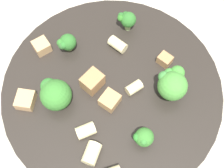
% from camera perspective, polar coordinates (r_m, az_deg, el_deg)
% --- Properties ---
extents(ground_plane, '(2.00, 2.00, 0.00)m').
position_cam_1_polar(ground_plane, '(0.45, 0.00, -2.49)').
color(ground_plane, '#BCB29E').
extents(pasta_bowl, '(0.29, 0.29, 0.04)m').
position_cam_1_polar(pasta_bowl, '(0.43, 0.00, -1.41)').
color(pasta_bowl, '#28231E').
rests_on(pasta_bowl, ground_plane).
extents(broccoli_floret_0, '(0.02, 0.02, 0.03)m').
position_cam_1_polar(broccoli_floret_0, '(0.45, 2.84, 11.72)').
color(broccoli_floret_0, '#9EC175').
rests_on(broccoli_floret_0, pasta_bowl).
extents(broccoli_floret_1, '(0.02, 0.03, 0.03)m').
position_cam_1_polar(broccoli_floret_1, '(0.38, 5.79, -9.70)').
color(broccoli_floret_1, '#84AD60').
rests_on(broccoli_floret_1, pasta_bowl).
extents(broccoli_floret_2, '(0.02, 0.03, 0.03)m').
position_cam_1_polar(broccoli_floret_2, '(0.43, -8.30, 7.45)').
color(broccoli_floret_2, '#93B766').
rests_on(broccoli_floret_2, pasta_bowl).
extents(broccoli_floret_3, '(0.04, 0.04, 0.04)m').
position_cam_1_polar(broccoli_floret_3, '(0.40, -10.48, -1.67)').
color(broccoli_floret_3, '#84AD60').
rests_on(broccoli_floret_3, pasta_bowl).
extents(broccoli_floret_4, '(0.04, 0.04, 0.04)m').
position_cam_1_polar(broccoli_floret_4, '(0.40, 11.00, 0.51)').
color(broccoli_floret_4, '#93B766').
rests_on(broccoli_floret_4, pasta_bowl).
extents(rigatoni_1, '(0.03, 0.03, 0.02)m').
position_cam_1_polar(rigatoni_1, '(0.39, -4.83, -8.48)').
color(rigatoni_1, beige).
rests_on(rigatoni_1, pasta_bowl).
extents(rigatoni_2, '(0.03, 0.03, 0.01)m').
position_cam_1_polar(rigatoni_2, '(0.44, 1.43, 7.21)').
color(rigatoni_2, beige).
rests_on(rigatoni_2, pasta_bowl).
extents(rigatoni_3, '(0.02, 0.02, 0.01)m').
position_cam_1_polar(rigatoni_3, '(0.41, 4.10, -0.13)').
color(rigatoni_3, beige).
rests_on(rigatoni_3, pasta_bowl).
extents(rigatoni_4, '(0.03, 0.02, 0.02)m').
position_cam_1_polar(rigatoni_4, '(0.38, -3.74, -12.52)').
color(rigatoni_4, beige).
rests_on(rigatoni_4, pasta_bowl).
extents(chicken_chunk_0, '(0.03, 0.03, 0.02)m').
position_cam_1_polar(chicken_chunk_0, '(0.40, -0.79, -2.93)').
color(chicken_chunk_0, tan).
rests_on(chicken_chunk_0, pasta_bowl).
extents(chicken_chunk_1, '(0.03, 0.02, 0.01)m').
position_cam_1_polar(chicken_chunk_1, '(0.42, -15.56, -2.84)').
color(chicken_chunk_1, tan).
rests_on(chicken_chunk_1, pasta_bowl).
extents(chicken_chunk_2, '(0.02, 0.02, 0.01)m').
position_cam_1_polar(chicken_chunk_2, '(0.43, 9.64, 4.41)').
color(chicken_chunk_2, '#A87A4C').
rests_on(chicken_chunk_2, pasta_bowl).
extents(chicken_chunk_3, '(0.03, 0.03, 0.02)m').
position_cam_1_polar(chicken_chunk_3, '(0.45, -12.74, 6.75)').
color(chicken_chunk_3, tan).
rests_on(chicken_chunk_3, pasta_bowl).
extents(chicken_chunk_4, '(0.03, 0.03, 0.02)m').
position_cam_1_polar(chicken_chunk_4, '(0.41, -3.58, 0.61)').
color(chicken_chunk_4, '#A87A4C').
rests_on(chicken_chunk_4, pasta_bowl).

